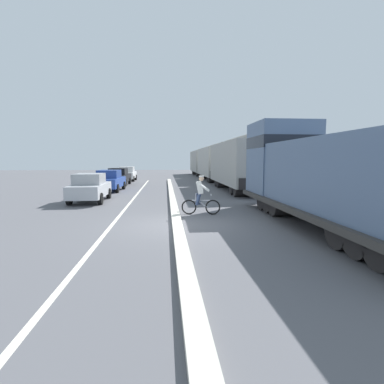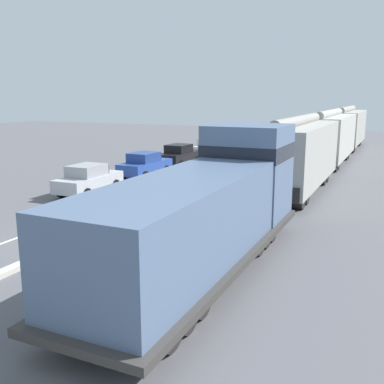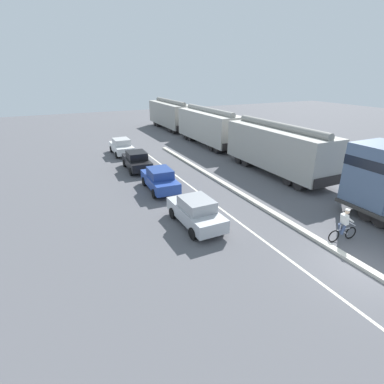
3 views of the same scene
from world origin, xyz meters
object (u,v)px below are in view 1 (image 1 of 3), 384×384
locomotive (318,176)px  parked_car_blue (110,180)px  parked_car_black (119,177)px  cyclist (200,196)px  hopper_car_lead (239,164)px  parked_car_silver (90,188)px  parked_car_white (127,174)px  hopper_car_trailing (202,162)px  hopper_car_middle (215,162)px

locomotive → parked_car_blue: size_ratio=2.72×
parked_car_black → cyclist: cyclist is taller
hopper_car_lead → parked_car_silver: (-10.03, -5.28, -1.26)m
parked_car_blue → parked_car_white: same height
parked_car_white → cyclist: 22.39m
parked_car_silver → parked_car_blue: same height
parked_car_black → parked_car_white: bearing=89.2°
parked_car_black → hopper_car_trailing: bearing=59.7°
parked_car_silver → hopper_car_trailing: bearing=70.6°
locomotive → hopper_car_lead: 12.16m
locomotive → hopper_car_middle: 23.76m
cyclist → hopper_car_trailing: bearing=82.8°
hopper_car_lead → hopper_car_middle: size_ratio=1.00×
parked_car_black → hopper_car_lead: bearing=-30.3°
parked_car_black → cyclist: 16.90m
hopper_car_trailing → parked_car_white: size_ratio=2.52×
hopper_car_lead → hopper_car_trailing: bearing=90.0°
locomotive → hopper_car_middle: bearing=90.0°
hopper_car_lead → parked_car_black: bearing=149.7°
hopper_car_trailing → parked_car_blue: size_ratio=2.48×
hopper_car_lead → parked_car_silver: bearing=-152.2°
hopper_car_middle → parked_car_black: (-10.11, -5.70, -1.26)m
parked_car_silver → cyclist: cyclist is taller
locomotive → hopper_car_lead: size_ratio=1.10×
cyclist → parked_car_white: bearing=105.2°
hopper_car_trailing → parked_car_black: size_ratio=2.49×
hopper_car_middle → parked_car_blue: bearing=-132.1°
parked_car_silver → parked_car_black: (-0.08, 11.18, 0.00)m
locomotive → parked_car_blue: 16.18m
locomotive → parked_car_silver: size_ratio=2.75×
locomotive → hopper_car_trailing: bearing=90.0°
hopper_car_trailing → parked_car_silver: size_ratio=2.51×
parked_car_blue → cyclist: 11.98m
hopper_car_middle → hopper_car_trailing: (0.00, 11.60, 0.00)m
hopper_car_middle → hopper_car_trailing: same height
hopper_car_lead → cyclist: size_ratio=6.18×
parked_car_silver → cyclist: 7.47m
hopper_car_lead → parked_car_black: (-10.11, 5.90, -1.26)m
hopper_car_middle → parked_car_black: hopper_car_middle is taller
locomotive → parked_car_blue: (-9.97, 12.71, -0.98)m
parked_car_blue → parked_car_black: 5.35m
hopper_car_trailing → parked_car_silver: (-10.03, -28.48, -1.26)m
hopper_car_lead → hopper_car_trailing: 23.20m
locomotive → hopper_car_lead: bearing=90.0°
hopper_car_trailing → parked_car_blue: hopper_car_trailing is taller
parked_car_white → parked_car_silver: bearing=-90.0°
parked_car_silver → parked_car_white: 16.97m
parked_car_white → cyclist: cyclist is taller
parked_car_silver → parked_car_blue: (0.06, 5.83, 0.00)m
hopper_car_trailing → locomotive: bearing=-90.0°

